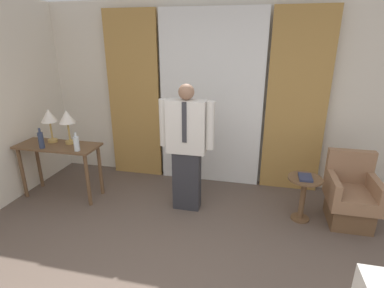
{
  "coord_description": "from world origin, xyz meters",
  "views": [
    {
      "loc": [
        0.71,
        -1.59,
        2.18
      ],
      "look_at": [
        -0.04,
        1.71,
        0.97
      ],
      "focal_mm": 28.0,
      "sensor_mm": 36.0,
      "label": 1
    }
  ],
  "objects_px": {
    "table_lamp_right": "(67,119)",
    "bottle_by_lamp": "(76,143)",
    "side_table": "(303,192)",
    "book": "(305,177)",
    "bottle_near_edge": "(41,140)",
    "armchair": "(350,197)",
    "person": "(187,145)",
    "desk": "(59,154)",
    "table_lamp_left": "(49,118)"
  },
  "relations": [
    {
      "from": "table_lamp_left",
      "to": "table_lamp_right",
      "type": "relative_size",
      "value": 1.0
    },
    {
      "from": "bottle_by_lamp",
      "to": "side_table",
      "type": "xyz_separation_m",
      "value": [
        2.89,
        0.26,
        -0.49
      ]
    },
    {
      "from": "desk",
      "to": "table_lamp_right",
      "type": "bearing_deg",
      "value": 34.37
    },
    {
      "from": "desk",
      "to": "side_table",
      "type": "distance_m",
      "value": 3.3
    },
    {
      "from": "desk",
      "to": "side_table",
      "type": "xyz_separation_m",
      "value": [
        3.29,
        0.11,
        -0.25
      ]
    },
    {
      "from": "armchair",
      "to": "person",
      "type": "bearing_deg",
      "value": -176.36
    },
    {
      "from": "armchair",
      "to": "book",
      "type": "relative_size",
      "value": 4.09
    },
    {
      "from": "bottle_by_lamp",
      "to": "armchair",
      "type": "bearing_deg",
      "value": 5.79
    },
    {
      "from": "bottle_near_edge",
      "to": "bottle_by_lamp",
      "type": "relative_size",
      "value": 1.13
    },
    {
      "from": "desk",
      "to": "book",
      "type": "xyz_separation_m",
      "value": [
        3.28,
        0.09,
        -0.04
      ]
    },
    {
      "from": "table_lamp_right",
      "to": "bottle_by_lamp",
      "type": "distance_m",
      "value": 0.43
    },
    {
      "from": "armchair",
      "to": "desk",
      "type": "bearing_deg",
      "value": -176.9
    },
    {
      "from": "bottle_near_edge",
      "to": "bottle_by_lamp",
      "type": "bearing_deg",
      "value": 1.72
    },
    {
      "from": "table_lamp_left",
      "to": "bottle_by_lamp",
      "type": "distance_m",
      "value": 0.64
    },
    {
      "from": "side_table",
      "to": "armchair",
      "type": "bearing_deg",
      "value": 9.56
    },
    {
      "from": "table_lamp_right",
      "to": "bottle_near_edge",
      "type": "distance_m",
      "value": 0.43
    },
    {
      "from": "table_lamp_right",
      "to": "side_table",
      "type": "distance_m",
      "value": 3.24
    },
    {
      "from": "desk",
      "to": "bottle_near_edge",
      "type": "relative_size",
      "value": 4.1
    },
    {
      "from": "person",
      "to": "side_table",
      "type": "bearing_deg",
      "value": 1.35
    },
    {
      "from": "table_lamp_left",
      "to": "side_table",
      "type": "xyz_separation_m",
      "value": [
        3.43,
        0.02,
        -0.74
      ]
    },
    {
      "from": "side_table",
      "to": "book",
      "type": "xyz_separation_m",
      "value": [
        -0.0,
        -0.02,
        0.2
      ]
    },
    {
      "from": "table_lamp_right",
      "to": "person",
      "type": "relative_size",
      "value": 0.29
    },
    {
      "from": "bottle_near_edge",
      "to": "table_lamp_left",
      "type": "bearing_deg",
      "value": 95.36
    },
    {
      "from": "bottle_by_lamp",
      "to": "side_table",
      "type": "bearing_deg",
      "value": 5.05
    },
    {
      "from": "bottle_near_edge",
      "to": "person",
      "type": "bearing_deg",
      "value": 6.96
    },
    {
      "from": "armchair",
      "to": "side_table",
      "type": "bearing_deg",
      "value": -170.44
    },
    {
      "from": "bottle_near_edge",
      "to": "armchair",
      "type": "xyz_separation_m",
      "value": [
        3.97,
        0.37,
        -0.57
      ]
    },
    {
      "from": "table_lamp_left",
      "to": "armchair",
      "type": "bearing_deg",
      "value": 1.62
    },
    {
      "from": "desk",
      "to": "side_table",
      "type": "bearing_deg",
      "value": 1.98
    },
    {
      "from": "table_lamp_right",
      "to": "bottle_by_lamp",
      "type": "xyz_separation_m",
      "value": [
        0.26,
        -0.24,
        -0.25
      ]
    },
    {
      "from": "table_lamp_left",
      "to": "table_lamp_right",
      "type": "xyz_separation_m",
      "value": [
        0.28,
        0.0,
        0.0
      ]
    },
    {
      "from": "table_lamp_left",
      "to": "side_table",
      "type": "bearing_deg",
      "value": 0.31
    },
    {
      "from": "table_lamp_right",
      "to": "side_table",
      "type": "xyz_separation_m",
      "value": [
        3.15,
        0.02,
        -0.74
      ]
    },
    {
      "from": "desk",
      "to": "bottle_near_edge",
      "type": "distance_m",
      "value": 0.32
    },
    {
      "from": "book",
      "to": "person",
      "type": "bearing_deg",
      "value": -179.5
    },
    {
      "from": "bottle_near_edge",
      "to": "side_table",
      "type": "xyz_separation_m",
      "value": [
        3.4,
        0.27,
        -0.5
      ]
    },
    {
      "from": "armchair",
      "to": "table_lamp_left",
      "type": "bearing_deg",
      "value": -178.38
    },
    {
      "from": "person",
      "to": "book",
      "type": "height_order",
      "value": "person"
    },
    {
      "from": "bottle_by_lamp",
      "to": "armchair",
      "type": "distance_m",
      "value": 3.51
    },
    {
      "from": "table_lamp_right",
      "to": "armchair",
      "type": "bearing_deg",
      "value": 1.74
    },
    {
      "from": "table_lamp_left",
      "to": "bottle_near_edge",
      "type": "height_order",
      "value": "table_lamp_left"
    },
    {
      "from": "book",
      "to": "side_table",
      "type": "bearing_deg",
      "value": 79.83
    },
    {
      "from": "table_lamp_right",
      "to": "bottle_near_edge",
      "type": "bearing_deg",
      "value": -135.31
    },
    {
      "from": "person",
      "to": "side_table",
      "type": "xyz_separation_m",
      "value": [
        1.47,
        0.03,
        -0.5
      ]
    },
    {
      "from": "book",
      "to": "bottle_by_lamp",
      "type": "bearing_deg",
      "value": -175.37
    },
    {
      "from": "table_lamp_left",
      "to": "desk",
      "type": "bearing_deg",
      "value": -34.37
    },
    {
      "from": "bottle_near_edge",
      "to": "bottle_by_lamp",
      "type": "xyz_separation_m",
      "value": [
        0.52,
        0.02,
        -0.01
      ]
    },
    {
      "from": "armchair",
      "to": "book",
      "type": "xyz_separation_m",
      "value": [
        -0.57,
        -0.12,
        0.27
      ]
    },
    {
      "from": "table_lamp_left",
      "to": "person",
      "type": "distance_m",
      "value": 1.97
    },
    {
      "from": "person",
      "to": "armchair",
      "type": "relative_size",
      "value": 1.92
    }
  ]
}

